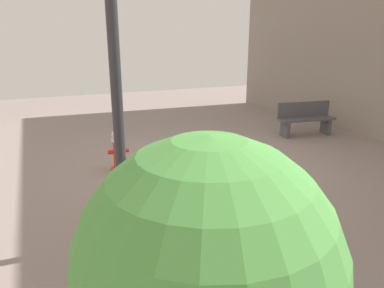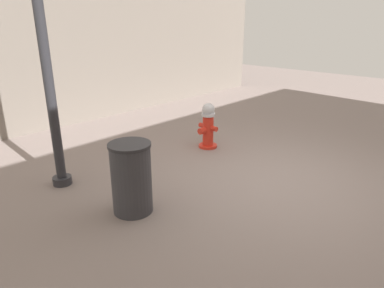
# 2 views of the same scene
# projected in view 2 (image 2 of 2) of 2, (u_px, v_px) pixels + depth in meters

# --- Properties ---
(ground_plane) EXTENTS (23.40, 23.40, 0.00)m
(ground_plane) POSITION_uv_depth(u_px,v_px,m) (278.00, 182.00, 5.37)
(ground_plane) COLOR gray
(fire_hydrant) EXTENTS (0.43, 0.41, 0.88)m
(fire_hydrant) POSITION_uv_depth(u_px,v_px,m) (208.00, 126.00, 6.69)
(fire_hydrant) COLOR red
(fire_hydrant) RESTS_ON ground_plane
(trash_bin) EXTENTS (0.54, 0.54, 0.93)m
(trash_bin) POSITION_uv_depth(u_px,v_px,m) (131.00, 178.00, 4.43)
(trash_bin) COLOR #38383D
(trash_bin) RESTS_ON ground_plane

